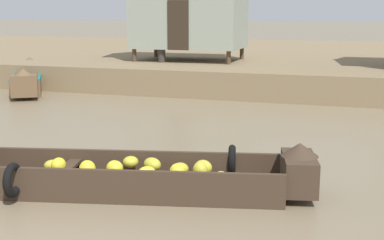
{
  "coord_description": "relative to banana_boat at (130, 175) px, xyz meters",
  "views": [
    {
      "loc": [
        3.98,
        -3.11,
        2.75
      ],
      "look_at": [
        1.12,
        5.94,
        0.78
      ],
      "focal_mm": 48.68,
      "sensor_mm": 36.0,
      "label": 1
    }
  ],
  "objects": [
    {
      "name": "cargo_boat_upstream",
      "position": [
        -7.98,
        8.85,
        0.08
      ],
      "size": [
        3.44,
        4.81,
        1.0
      ],
      "color": "brown",
      "rests_on": "ground"
    },
    {
      "name": "stilt_house_mid_left",
      "position": [
        -3.02,
        12.43,
        2.59
      ],
      "size": [
        4.8,
        3.14,
        4.04
      ],
      "color": "#4C3826",
      "rests_on": "riverbank_strip"
    },
    {
      "name": "ground_plane",
      "position": [
        -0.73,
        6.04,
        -0.28
      ],
      "size": [
        300.0,
        300.0,
        0.0
      ],
      "primitive_type": "plane",
      "color": "#7A6B51"
    },
    {
      "name": "banana_boat",
      "position": [
        0.0,
        0.0,
        0.0
      ],
      "size": [
        5.74,
        2.51,
        0.84
      ],
      "color": "#3D2D21",
      "rests_on": "ground"
    },
    {
      "name": "vendor_person",
      "position": [
        -3.77,
        11.35,
        1.54
      ],
      "size": [
        0.44,
        0.44,
        1.66
      ],
      "color": "#332D28",
      "rests_on": "riverbank_strip"
    },
    {
      "name": "riverbank_strip",
      "position": [
        -0.73,
        18.72,
        0.17
      ],
      "size": [
        160.0,
        20.0,
        0.89
      ],
      "primitive_type": "cube",
      "color": "#7F6B4C",
      "rests_on": "ground"
    }
  ]
}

